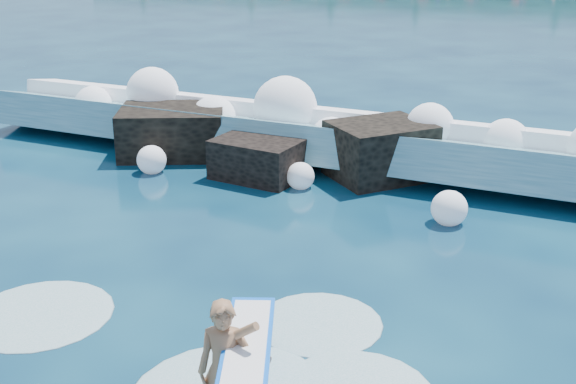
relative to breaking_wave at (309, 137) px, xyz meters
name	(u,v)px	position (x,y,z in m)	size (l,w,h in m)	color
ground	(163,280)	(0.39, -7.61, -0.58)	(200.00, 200.00, 0.00)	#07233D
breaking_wave	(309,137)	(0.00, 0.00, 0.00)	(19.14, 2.93, 1.65)	teal
rock_cluster	(259,147)	(-0.90, -1.15, -0.07)	(8.81, 3.55, 1.59)	black
surfer_with_board	(230,366)	(3.22, -10.35, 0.12)	(1.54, 3.02, 1.90)	#9A6B48
wave_spray	(308,121)	(0.01, -0.13, 0.47)	(15.01, 4.39, 2.15)	white
surf_foam	(205,379)	(2.53, -9.84, -0.58)	(8.73, 5.90, 0.14)	silver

